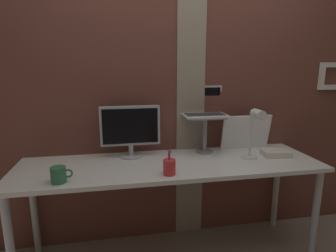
# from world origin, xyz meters

# --- Properties ---
(brick_wall_back) EXTENTS (3.47, 0.16, 2.39)m
(brick_wall_back) POSITION_xyz_m (0.00, 0.37, 1.20)
(brick_wall_back) COLOR brown
(brick_wall_back) RESTS_ON ground_plane
(desk) EXTENTS (2.17, 0.63, 0.77)m
(desk) POSITION_xyz_m (-0.13, -0.00, 0.69)
(desk) COLOR white
(desk) RESTS_ON ground_plane
(monitor) EXTENTS (0.45, 0.18, 0.39)m
(monitor) POSITION_xyz_m (-0.40, 0.19, 0.99)
(monitor) COLOR #ADB2B7
(monitor) RESTS_ON desk
(laptop_stand) EXTENTS (0.28, 0.22, 0.29)m
(laptop_stand) POSITION_xyz_m (0.19, 0.19, 0.96)
(laptop_stand) COLOR gray
(laptop_stand) RESTS_ON desk
(laptop) EXTENTS (0.35, 0.26, 0.23)m
(laptop) POSITION_xyz_m (0.19, 0.26, 1.12)
(laptop) COLOR silver
(laptop) RESTS_ON laptop_stand
(whiteboard_panel) EXTENTS (0.42, 0.07, 0.29)m
(whiteboard_panel) POSITION_xyz_m (0.55, 0.22, 0.91)
(whiteboard_panel) COLOR white
(whiteboard_panel) RESTS_ON desk
(desk_lamp) EXTENTS (0.12, 0.20, 0.38)m
(desk_lamp) POSITION_xyz_m (0.48, -0.06, 1.00)
(desk_lamp) COLOR white
(desk_lamp) RESTS_ON desk
(pen_cup) EXTENTS (0.08, 0.08, 0.18)m
(pen_cup) POSITION_xyz_m (-0.18, -0.22, 0.82)
(pen_cup) COLOR red
(pen_cup) RESTS_ON desk
(coffee_mug) EXTENTS (0.13, 0.09, 0.10)m
(coffee_mug) POSITION_xyz_m (-0.85, -0.22, 0.81)
(coffee_mug) COLOR #33724C
(coffee_mug) RESTS_ON desk
(paper_clutter_stack) EXTENTS (0.22, 0.16, 0.05)m
(paper_clutter_stack) POSITION_xyz_m (0.70, -0.00, 0.79)
(paper_clutter_stack) COLOR silver
(paper_clutter_stack) RESTS_ON desk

